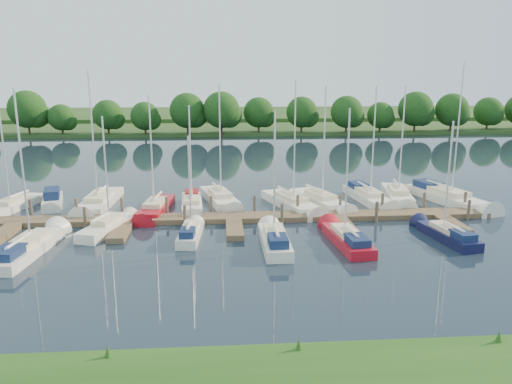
{
  "coord_description": "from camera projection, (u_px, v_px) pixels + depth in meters",
  "views": [
    {
      "loc": [
        -0.91,
        -28.85,
        11.01
      ],
      "look_at": [
        1.74,
        8.0,
        2.2
      ],
      "focal_mm": 35.0,
      "sensor_mm": 36.0,
      "label": 1
    }
  ],
  "objects": [
    {
      "name": "ground",
      "position": [
        237.0,
        257.0,
        30.6
      ],
      "size": [
        260.0,
        260.0,
        0.0
      ],
      "primitive_type": "plane",
      "color": "#182230",
      "rests_on": "ground"
    },
    {
      "name": "dock",
      "position": [
        234.0,
        220.0,
        37.65
      ],
      "size": [
        40.0,
        6.0,
        0.4
      ],
      "color": "brown",
      "rests_on": "ground"
    },
    {
      "name": "mooring_pilings",
      "position": [
        233.0,
        211.0,
        38.65
      ],
      "size": [
        38.24,
        2.84,
        2.0
      ],
      "color": "#473D33",
      "rests_on": "ground"
    },
    {
      "name": "far_shore",
      "position": [
        224.0,
        126.0,
        103.3
      ],
      "size": [
        180.0,
        30.0,
        0.6
      ],
      "primitive_type": "cube",
      "color": "#1E4018",
      "rests_on": "ground"
    },
    {
      "name": "distant_hill",
      "position": [
        223.0,
        115.0,
        127.46
      ],
      "size": [
        220.0,
        40.0,
        1.4
      ],
      "primitive_type": "cube",
      "color": "#3C5726",
      "rests_on": "ground"
    },
    {
      "name": "treeline",
      "position": [
        253.0,
        113.0,
        89.97
      ],
      "size": [
        147.78,
        9.09,
        8.1
      ],
      "color": "#38281C",
      "rests_on": "ground"
    },
    {
      "name": "sailboat_n_0",
      "position": [
        12.0,
        207.0,
        41.21
      ],
      "size": [
        3.15,
        7.25,
        9.18
      ],
      "rotation": [
        0.0,
        0.0,
        2.89
      ],
      "color": "white",
      "rests_on": "ground"
    },
    {
      "name": "motorboat",
      "position": [
        52.0,
        201.0,
        42.63
      ],
      "size": [
        2.62,
        5.35,
        1.73
      ],
      "rotation": [
        0.0,
        0.0,
        3.4
      ],
      "color": "white",
      "rests_on": "ground"
    },
    {
      "name": "sailboat_n_2",
      "position": [
        99.0,
        203.0,
        42.31
      ],
      "size": [
        2.54,
        9.3,
        11.68
      ],
      "rotation": [
        0.0,
        0.0,
        3.1
      ],
      "color": "white",
      "rests_on": "ground"
    },
    {
      "name": "sailboat_n_3",
      "position": [
        155.0,
        210.0,
        40.3
      ],
      "size": [
        2.55,
        7.71,
        9.76
      ],
      "rotation": [
        0.0,
        0.0,
        3.03
      ],
      "color": "#AE101E",
      "rests_on": "ground"
    },
    {
      "name": "sailboat_n_4",
      "position": [
        192.0,
        205.0,
        41.72
      ],
      "size": [
        2.02,
        6.97,
        8.88
      ],
      "rotation": [
        0.0,
        0.0,
        3.21
      ],
      "color": "white",
      "rests_on": "ground"
    },
    {
      "name": "sailboat_n_5",
      "position": [
        220.0,
        200.0,
        43.45
      ],
      "size": [
        3.66,
        8.36,
        10.54
      ],
      "rotation": [
        0.0,
        0.0,
        3.39
      ],
      "color": "white",
      "rests_on": "ground"
    },
    {
      "name": "sailboat_n_6",
      "position": [
        292.0,
        204.0,
        41.9
      ],
      "size": [
        4.35,
        8.54,
        10.88
      ],
      "rotation": [
        0.0,
        0.0,
        3.48
      ],
      "color": "white",
      "rests_on": "ground"
    },
    {
      "name": "sailboat_n_7",
      "position": [
        321.0,
        202.0,
        42.71
      ],
      "size": [
        4.16,
        8.09,
        10.41
      ],
      "rotation": [
        0.0,
        0.0,
        3.49
      ],
      "color": "white",
      "rests_on": "ground"
    },
    {
      "name": "sailboat_n_8",
      "position": [
        368.0,
        197.0,
        44.06
      ],
      "size": [
        2.83,
        8.26,
        10.4
      ],
      "rotation": [
        0.0,
        0.0,
        3.27
      ],
      "color": "white",
      "rests_on": "ground"
    },
    {
      "name": "sailboat_n_9",
      "position": [
        398.0,
        197.0,
        44.5
      ],
      "size": [
        3.12,
        8.22,
        10.44
      ],
      "rotation": [
        0.0,
        0.0,
        2.96
      ],
      "color": "white",
      "rests_on": "ground"
    },
    {
      "name": "sailboat_n_10",
      "position": [
        448.0,
        198.0,
        43.68
      ],
      "size": [
        4.48,
        9.8,
        12.35
      ],
      "rotation": [
        0.0,
        0.0,
        3.42
      ],
      "color": "white",
      "rests_on": "ground"
    },
    {
      "name": "sailboat_s_0",
      "position": [
        28.0,
        249.0,
        31.23
      ],
      "size": [
        2.75,
        8.41,
        10.56
      ],
      "rotation": [
        0.0,
        0.0,
        -0.11
      ],
      "color": "white",
      "rests_on": "ground"
    },
    {
      "name": "sailboat_s_1",
      "position": [
        108.0,
        228.0,
        35.59
      ],
      "size": [
        3.16,
        6.53,
        8.58
      ],
      "rotation": [
        0.0,
        0.0,
        -0.31
      ],
      "color": "white",
      "rests_on": "ground"
    },
    {
      "name": "sailboat_s_2",
      "position": [
        190.0,
        234.0,
        34.05
      ],
      "size": [
        1.65,
        5.59,
        7.34
      ],
      "rotation": [
        0.0,
        0.0,
        -0.07
      ],
      "color": "white",
      "rests_on": "ground"
    },
    {
      "name": "sailboat_s_3",
      "position": [
        275.0,
        241.0,
        32.52
      ],
      "size": [
        1.68,
        7.0,
        9.2
      ],
      "rotation": [
        0.0,
        0.0,
        0.0
      ],
      "color": "white",
      "rests_on": "ground"
    },
    {
      "name": "sailboat_s_4",
      "position": [
        346.0,
        239.0,
        33.0
      ],
      "size": [
        2.24,
        7.25,
        9.23
      ],
      "rotation": [
        0.0,
        0.0,
        0.09
      ],
      "color": "#AE101E",
      "rests_on": "ground"
    },
    {
      "name": "sailboat_s_5",
      "position": [
        446.0,
        235.0,
        33.84
      ],
      "size": [
        2.38,
        6.51,
        8.33
      ],
      "rotation": [
        0.0,
        0.0,
        0.16
      ],
      "color": "#101237",
      "rests_on": "ground"
    }
  ]
}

